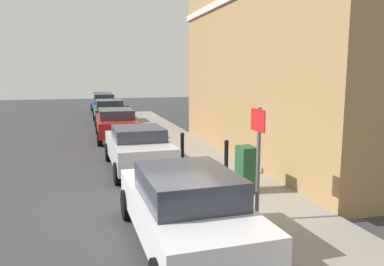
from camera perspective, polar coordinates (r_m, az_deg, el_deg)
The scene contains 13 objects.
ground at distance 9.30m, azimuth -3.44°, elevation -10.62°, with size 80.00×80.00×0.00m, color #38383A.
sidewalk at distance 15.39m, azimuth -0.72°, elevation -2.44°, with size 2.24×30.00×0.15m, color gray.
corner_building at distance 14.89m, azimuth 17.44°, elevation 13.23°, with size 6.10×11.78×8.66m.
car_white at distance 6.96m, azimuth -1.02°, elevation -10.90°, with size 1.95×4.36×1.44m.
car_silver at distance 12.46m, azimuth -8.03°, elevation -2.12°, with size 1.93×4.19×1.41m.
car_red at distance 18.51m, azimuth -11.24°, elevation 1.47°, with size 1.92×4.49×1.44m.
car_green at distance 24.54m, azimuth -12.27°, elevation 3.25°, with size 1.89×4.29×1.46m.
car_blue at distance 31.04m, azimuth -13.04°, elevation 4.36°, with size 1.89×4.31×1.49m.
car_yellow at distance 36.30m, azimuth -13.22°, elevation 4.93°, with size 2.05×4.53×1.36m.
utility_cabinet at distance 9.75m, azimuth 8.07°, elevation -5.58°, with size 0.46×0.61×1.15m.
bollard_near_cabinet at distance 11.27m, azimuth 5.14°, elevation -3.43°, with size 0.14×0.14×1.04m.
bollard_far_kerb at distance 12.59m, azimuth -1.45°, elevation -2.08°, with size 0.14×0.14×1.04m.
street_sign at distance 7.65m, azimuth 9.82°, elevation -2.12°, with size 0.08×0.60×2.30m.
Camera 1 is at (-1.87, -8.56, 3.11)m, focal length 35.80 mm.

